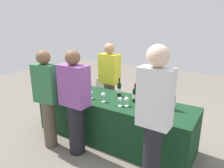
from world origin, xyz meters
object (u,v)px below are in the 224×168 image
Objects in this scene: wine_bottle_6 at (173,102)px; wine_glass_4 at (145,103)px; wine_bottle_3 at (135,95)px; guest_2 at (154,117)px; wine_glass_3 at (127,100)px; wine_bottle_1 at (81,82)px; wine_bottle_4 at (146,95)px; guest_1 at (75,101)px; wine_glass_2 at (120,100)px; wine_bottle_5 at (157,99)px; wine_bottle_2 at (119,90)px; wine_glass_0 at (91,93)px; wine_bottle_0 at (68,81)px; wine_glass_5 at (165,106)px; guest_0 at (47,97)px; menu_board at (104,94)px; wine_glass_1 at (103,95)px; server_pouring at (109,80)px.

wine_glass_4 is at bearing -149.02° from wine_bottle_6.
guest_2 reaches higher than wine_bottle_3.
guest_2 reaches higher than wine_glass_3.
wine_bottle_1 is 1.34m from wine_bottle_4.
guest_2 is at bearing -52.38° from wine_bottle_3.
wine_bottle_4 is at bearing 45.90° from guest_1.
wine_glass_3 is (0.08, 0.05, 0.00)m from wine_glass_2.
wine_bottle_1 is at bearing 175.04° from wine_bottle_3.
wine_bottle_5 reaches higher than wine_glass_4.
wine_glass_4 is (-0.33, -0.20, -0.02)m from wine_bottle_6.
wine_bottle_2 reaches higher than wine_glass_0.
wine_glass_2 is 0.09× the size of guest_1.
wine_bottle_3 is 0.71m from wine_glass_0.
wine_bottle_2 is 0.42m from wine_glass_2.
wine_glass_4 is 0.08× the size of guest_2.
wine_glass_5 is at bearing -5.28° from wine_bottle_0.
guest_0 reaches higher than wine_bottle_4.
wine_bottle_6 is 2.17× the size of wine_glass_2.
wine_glass_5 is 0.67m from guest_2.
wine_bottle_2 is 2.46× the size of wine_glass_4.
wine_glass_4 is 0.18× the size of menu_board.
guest_0 is at bearing -152.09° from wine_glass_2.
wine_glass_2 is at bearing 41.25° from guest_1.
wine_glass_4 is (0.36, 0.08, -0.01)m from wine_glass_2.
wine_bottle_5 reaches higher than wine_glass_0.
wine_glass_4 is at bearing 6.60° from wine_glass_3.
wine_bottle_2 is at bearing 138.19° from guest_2.
guest_1 is (-0.27, -0.78, -0.00)m from wine_bottle_2.
wine_bottle_2 is 0.65m from wine_glass_4.
wine_bottle_6 reaches higher than wine_glass_1.
menu_board is at bearing 90.68° from wine_bottle_1.
wine_glass_4 is 1.32m from server_pouring.
wine_glass_5 is at bearing 10.79° from wine_glass_2.
wine_bottle_0 is 0.89m from guest_0.
wine_bottle_0 reaches higher than wine_glass_3.
wine_bottle_3 is at bearing 49.81° from guest_1.
wine_glass_0 is (-1.24, -0.27, -0.01)m from wine_bottle_6.
wine_bottle_3 is 0.17m from wine_bottle_4.
guest_0 is (-1.60, -0.64, 0.02)m from wine_glass_5.
wine_bottle_1 is 0.57m from server_pouring.
wine_bottle_0 is at bearing 174.72° from wine_glass_5.
menu_board is at bearing 133.15° from wine_glass_2.
wine_bottle_4 is 0.27m from wine_glass_4.
wine_glass_1 is 0.94m from wine_glass_5.
guest_1 is at bearing -41.15° from wine_bottle_0.
guest_1 reaches higher than wine_bottle_5.
wine_bottle_4 is at bearing 172.76° from wine_bottle_6.
server_pouring is 0.90× the size of guest_2.
wine_glass_1 reaches higher than wine_glass_0.
wine_bottle_4 is 0.48× the size of menu_board.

